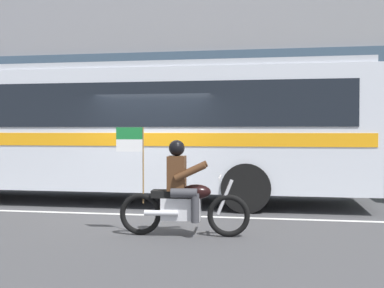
% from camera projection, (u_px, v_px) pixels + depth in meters
% --- Properties ---
extents(ground_plane, '(60.00, 60.00, 0.00)m').
position_uv_depth(ground_plane, '(152.00, 210.00, 10.60)').
color(ground_plane, '#3D3D3F').
extents(sidewalk_curb, '(28.00, 3.80, 0.15)m').
position_uv_depth(sidewalk_curb, '(192.00, 182.00, 15.63)').
color(sidewalk_curb, gray).
rests_on(sidewalk_curb, ground_plane).
extents(lane_center_stripe, '(26.60, 0.14, 0.01)m').
position_uv_depth(lane_center_stripe, '(145.00, 215.00, 10.01)').
color(lane_center_stripe, silver).
rests_on(lane_center_stripe, ground_plane).
extents(office_building_facade, '(28.00, 0.89, 10.94)m').
position_uv_depth(office_building_facade, '(203.00, 26.00, 17.73)').
color(office_building_facade, gray).
rests_on(office_building_facade, ground_plane).
extents(transit_bus, '(12.09, 2.63, 3.22)m').
position_uv_depth(transit_bus, '(112.00, 124.00, 11.95)').
color(transit_bus, silver).
rests_on(transit_bus, ground_plane).
extents(motorcycle_with_rider, '(2.19, 0.64, 1.78)m').
position_uv_depth(motorcycle_with_rider, '(182.00, 195.00, 8.01)').
color(motorcycle_with_rider, black).
rests_on(motorcycle_with_rider, ground_plane).
extents(fire_hydrant, '(0.22, 0.30, 0.75)m').
position_uv_depth(fire_hydrant, '(384.00, 174.00, 13.45)').
color(fire_hydrant, '#4C8C3F').
rests_on(fire_hydrant, sidewalk_curb).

